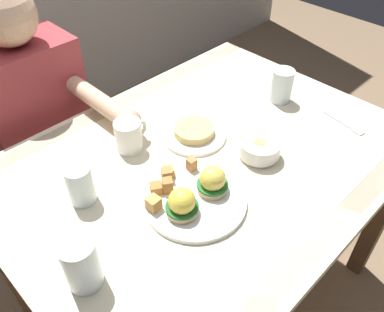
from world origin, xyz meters
TOP-DOWN VIEW (x-y plane):
  - ground_plane at (0.00, 0.00)m, footprint 6.00×6.00m
  - dining_table at (0.00, 0.00)m, footprint 1.20×0.90m
  - eggs_benedict_plate at (-0.15, -0.10)m, footprint 0.27×0.27m
  - fruit_bowl at (0.11, -0.11)m, footprint 0.12×0.12m
  - coffee_mug at (-0.13, 0.19)m, footprint 0.11×0.08m
  - fork at (0.43, -0.21)m, footprint 0.04×0.16m
  - water_glass_near at (-0.48, -0.10)m, footprint 0.08×0.08m
  - water_glass_far at (-0.35, 0.11)m, footprint 0.07×0.07m
  - water_glass_extra at (0.40, 0.03)m, footprint 0.08×0.08m
  - side_plate at (0.04, 0.09)m, footprint 0.20×0.20m
  - diner_person at (-0.22, 0.60)m, footprint 0.34×0.54m

SIDE VIEW (x-z plane):
  - ground_plane at x=0.00m, z-range 0.00..0.00m
  - dining_table at x=0.00m, z-range 0.26..1.00m
  - diner_person at x=-0.22m, z-range 0.08..1.22m
  - fork at x=0.43m, z-range 0.74..0.74m
  - side_plate at x=0.04m, z-range 0.74..0.77m
  - eggs_benedict_plate at x=-0.15m, z-range 0.72..0.81m
  - fruit_bowl at x=0.11m, z-range 0.74..0.80m
  - water_glass_extra at x=0.40m, z-range 0.73..0.85m
  - coffee_mug at x=-0.13m, z-range 0.74..0.84m
  - water_glass_far at x=-0.35m, z-range 0.74..0.85m
  - water_glass_near at x=-0.48m, z-range 0.73..0.86m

